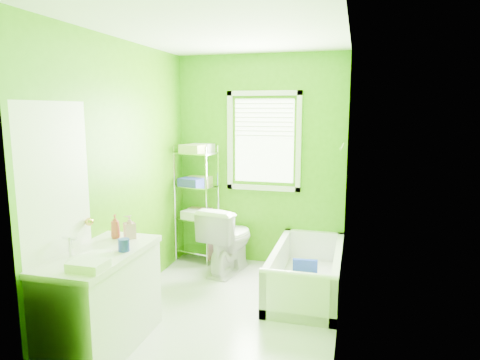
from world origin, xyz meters
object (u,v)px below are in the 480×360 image
(vanity, at_px, (101,298))
(wire_shelf_unit, at_px, (198,191))
(bathtub, at_px, (306,278))
(toilet, at_px, (228,239))

(vanity, distance_m, wire_shelf_unit, 2.21)
(bathtub, relative_size, toilet, 1.87)
(toilet, xyz_separation_m, vanity, (-0.49, -1.89, 0.03))
(vanity, bearing_deg, toilet, 75.33)
(toilet, height_order, vanity, vanity)
(toilet, relative_size, wire_shelf_unit, 0.54)
(bathtub, height_order, vanity, vanity)
(toilet, distance_m, vanity, 1.95)
(toilet, xyz_separation_m, wire_shelf_unit, (-0.48, 0.27, 0.51))
(vanity, relative_size, wire_shelf_unit, 0.72)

